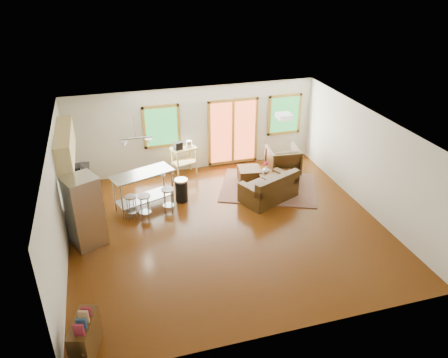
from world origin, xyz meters
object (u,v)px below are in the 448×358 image
object	(u,v)px
loveseat	(270,189)
ottoman	(249,175)
coffee_table	(276,175)
armchair	(283,159)
island	(143,184)
rug	(269,187)
refrigerator	(85,212)
kitchen_cart	(183,152)

from	to	relation	value
loveseat	ottoman	bearing A→B (deg)	74.91
coffee_table	armchair	distance (m)	0.85
armchair	island	distance (m)	4.38
rug	coffee_table	bearing A→B (deg)	16.08
coffee_table	ottoman	distance (m)	0.81
rug	armchair	size ratio (longest dim) A/B	2.83
coffee_table	loveseat	bearing A→B (deg)	-123.71
island	loveseat	bearing A→B (deg)	-9.73
coffee_table	armchair	size ratio (longest dim) A/B	1.13
armchair	refrigerator	xyz separation A→B (m)	(-5.74, -2.14, 0.39)
refrigerator	kitchen_cart	world-z (taller)	refrigerator
coffee_table	refrigerator	size ratio (longest dim) A/B	0.62
rug	loveseat	bearing A→B (deg)	-109.94
coffee_table	kitchen_cart	bearing A→B (deg)	149.22
loveseat	kitchen_cart	size ratio (longest dim) A/B	1.57
coffee_table	island	size ratio (longest dim) A/B	0.63
rug	island	size ratio (longest dim) A/B	1.57
loveseat	refrigerator	distance (m)	4.85
refrigerator	ottoman	bearing A→B (deg)	-1.46
loveseat	armchair	world-z (taller)	armchair
coffee_table	ottoman	xyz separation A→B (m)	(-0.66, 0.46, -0.12)
rug	armchair	bearing A→B (deg)	45.57
loveseat	kitchen_cart	bearing A→B (deg)	108.23
armchair	ottoman	distance (m)	1.20
loveseat	coffee_table	distance (m)	0.86
coffee_table	kitchen_cart	distance (m)	2.84
coffee_table	island	xyz separation A→B (m)	(-3.80, -0.15, 0.35)
rug	loveseat	size ratio (longest dim) A/B	1.55
ottoman	kitchen_cart	xyz separation A→B (m)	(-1.76, 0.98, 0.54)
coffee_table	armchair	xyz separation A→B (m)	(0.49, 0.68, 0.14)
coffee_table	armchair	world-z (taller)	armchair
loveseat	ottoman	distance (m)	1.19
rug	ottoman	xyz separation A→B (m)	(-0.41, 0.53, 0.20)
refrigerator	coffee_table	bearing A→B (deg)	-8.59
loveseat	kitchen_cart	world-z (taller)	kitchen_cart
loveseat	refrigerator	bearing A→B (deg)	165.04
ottoman	refrigerator	world-z (taller)	refrigerator
ottoman	kitchen_cart	world-z (taller)	kitchen_cart
rug	refrigerator	world-z (taller)	refrigerator
armchair	refrigerator	distance (m)	6.14
refrigerator	kitchen_cart	distance (m)	4.05
coffee_table	ottoman	bearing A→B (deg)	145.10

